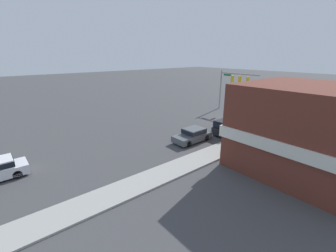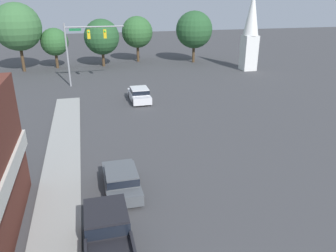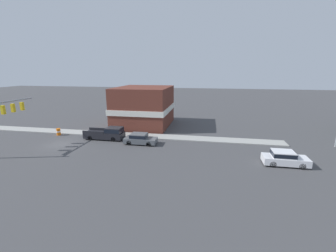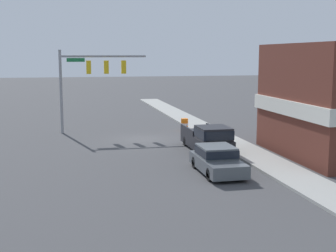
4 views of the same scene
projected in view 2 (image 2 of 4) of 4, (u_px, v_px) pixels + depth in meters
The scene contains 10 objects.
far_signal_assembly at pixel (84, 41), 39.64m from camera, with size 7.11×0.49×7.63m.
car_lead at pixel (121, 179), 18.83m from camera, with size 1.91×4.35×1.43m.
car_oncoming at pixel (139, 94), 35.04m from camera, with size 1.92×4.48×1.52m.
pickup_truck_parked at pixel (109, 242), 13.84m from camera, with size 1.98×5.68×1.80m.
church_steeple at pixel (251, 29), 48.08m from camera, with size 2.27×2.27×11.44m.
backdrop_tree_left_far at pixel (17, 27), 46.89m from camera, with size 6.75×6.75×9.83m.
backdrop_tree_left_mid at pixel (54, 42), 50.05m from camera, with size 4.17×4.17×6.12m.
backdrop_tree_center at pixel (102, 37), 51.21m from camera, with size 5.47×5.47×7.34m.
backdrop_tree_right_mid at pixel (137, 32), 54.95m from camera, with size 5.18×5.18×7.51m.
backdrop_tree_right_far at pixel (194, 30), 54.15m from camera, with size 6.03×6.03×8.39m.
Camera 2 is at (-3.60, -6.05, 10.58)m, focal length 35.00 mm.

